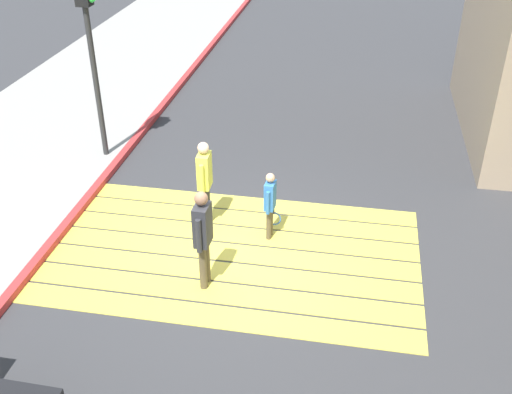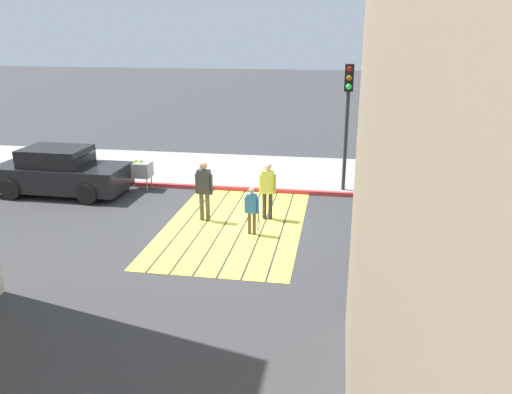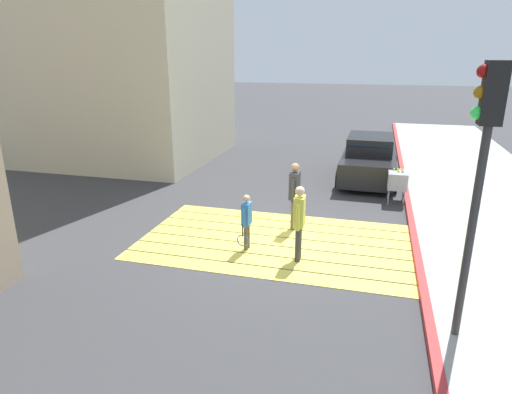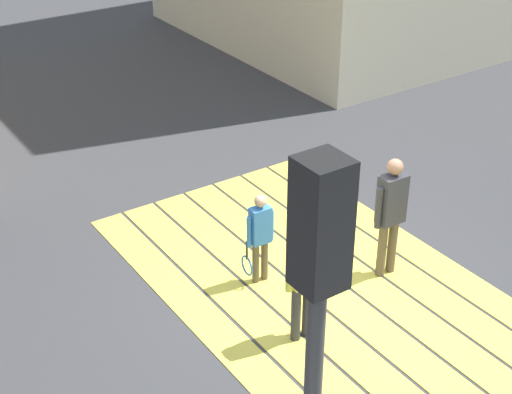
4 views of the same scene
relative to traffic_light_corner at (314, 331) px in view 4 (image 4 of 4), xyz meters
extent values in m
plane|color=#38383A|center=(3.58, -3.01, -3.04)|extent=(120.00, 120.00, 0.00)
cube|color=#EAD64C|center=(3.58, -4.66, -3.03)|extent=(6.40, 0.50, 0.01)
cube|color=#EAD64C|center=(3.58, -4.11, -3.03)|extent=(6.40, 0.50, 0.01)
cube|color=#EAD64C|center=(3.58, -3.56, -3.03)|extent=(6.40, 0.50, 0.01)
cube|color=#EAD64C|center=(3.58, -3.01, -3.03)|extent=(6.40, 0.50, 0.01)
cube|color=#EAD64C|center=(3.58, -2.46, -3.03)|extent=(6.40, 0.50, 0.01)
cube|color=#EAD64C|center=(3.58, -1.91, -3.03)|extent=(6.40, 0.50, 0.01)
cube|color=#EAD64C|center=(3.58, -1.36, -3.03)|extent=(6.40, 0.50, 0.01)
cube|color=black|center=(-0.02, 0.00, 0.78)|extent=(0.28, 0.28, 0.84)
sphere|color=maroon|center=(0.14, 0.00, 1.06)|extent=(0.18, 0.18, 0.18)
sphere|color=#956310|center=(0.14, 0.00, 0.79)|extent=(0.18, 0.18, 0.18)
sphere|color=#35FF59|center=(0.14, 0.00, 0.52)|extent=(0.18, 0.18, 0.18)
cylinder|color=#333338|center=(2.86, -2.08, -2.64)|extent=(0.12, 0.12, 0.80)
cylinder|color=#333338|center=(2.87, -2.25, -2.64)|extent=(0.12, 0.12, 0.80)
cube|color=#D8D84C|center=(2.87, -2.17, -1.91)|extent=(0.23, 0.35, 0.66)
sphere|color=beige|center=(2.87, -2.17, -1.45)|extent=(0.21, 0.21, 0.21)
cylinder|color=#D8D84C|center=(2.86, -1.96, -1.97)|extent=(0.09, 0.09, 0.56)
cylinder|color=#D8D84C|center=(2.87, -2.37, -1.97)|extent=(0.09, 0.09, 0.56)
cylinder|color=brown|center=(3.29, -3.84, -2.62)|extent=(0.12, 0.12, 0.83)
cylinder|color=brown|center=(3.29, -4.02, -2.62)|extent=(0.12, 0.12, 0.83)
cube|color=#333338|center=(3.29, -3.93, -1.87)|extent=(0.24, 0.37, 0.69)
sphere|color=#9E7051|center=(3.29, -3.93, -1.40)|extent=(0.21, 0.21, 0.21)
cylinder|color=#333338|center=(3.30, -3.72, -1.94)|extent=(0.09, 0.09, 0.59)
cylinder|color=#333338|center=(3.28, -4.14, -1.94)|extent=(0.09, 0.09, 0.59)
cylinder|color=brown|center=(4.11, -2.34, -2.73)|extent=(0.09, 0.09, 0.62)
cylinder|color=brown|center=(4.10, -2.48, -2.73)|extent=(0.09, 0.09, 0.62)
cube|color=#3372BF|center=(4.11, -2.41, -2.16)|extent=(0.19, 0.28, 0.52)
sphere|color=tan|center=(4.11, -2.41, -1.80)|extent=(0.16, 0.16, 0.16)
cylinder|color=#3372BF|center=(4.12, -2.25, -2.21)|extent=(0.07, 0.07, 0.44)
cylinder|color=#3372BF|center=(4.09, -2.58, -2.21)|extent=(0.07, 0.07, 0.44)
cylinder|color=black|center=(4.15, -2.23, -2.50)|extent=(0.03, 0.03, 0.28)
torus|color=blue|center=(4.15, -2.23, -2.75)|extent=(0.28, 0.04, 0.28)
camera|label=1|loc=(5.46, -11.32, 3.27)|focal=42.13mm
camera|label=2|loc=(16.64, -0.21, 2.21)|focal=35.67mm
camera|label=3|loc=(1.45, 6.59, 1.28)|focal=31.01mm
camera|label=4|loc=(-2.90, 2.39, 3.07)|focal=53.92mm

